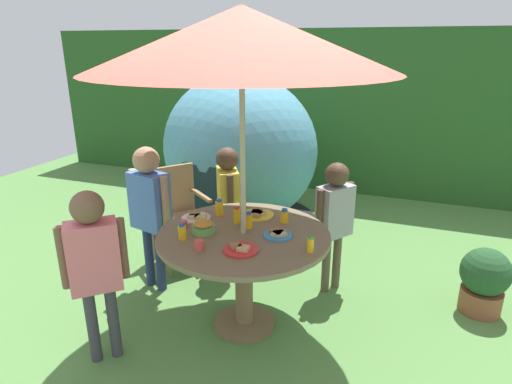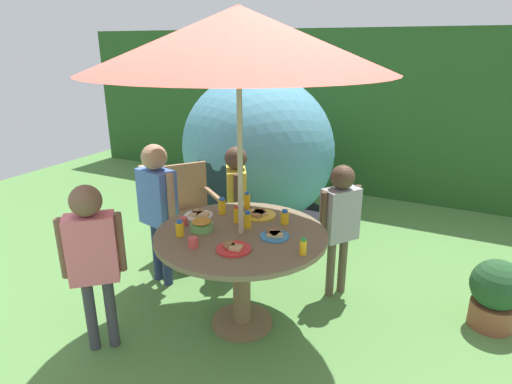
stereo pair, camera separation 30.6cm
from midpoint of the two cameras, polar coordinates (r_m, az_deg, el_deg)
name	(u,v)px [view 2 (the right image)]	position (r m, az deg, el deg)	size (l,w,h in m)	color
ground_plane	(242,324)	(3.39, 0.86, -17.20)	(10.00, 10.00, 0.02)	#548442
hedge_backdrop	(366,112)	(6.28, 15.71, 10.15)	(9.00, 0.70, 2.18)	#285623
garden_table	(241,252)	(3.07, 0.91, -7.99)	(1.21, 1.21, 0.75)	brown
patio_umbrella	(239,40)	(2.73, 1.08, 19.53)	(1.93, 1.93, 2.21)	#B7AD8C
wooden_chair	(188,207)	(4.15, -6.90, -1.98)	(0.63, 0.63, 0.91)	#93704C
dome_tent	(257,150)	(4.90, 1.88, 5.52)	(2.00, 2.00, 1.70)	teal
potted_plant	(496,293)	(3.72, 31.33, -11.40)	(0.37, 0.37, 0.53)	brown
child_in_grey_shirt	(340,214)	(3.50, 13.58, -2.95)	(0.30, 0.33, 1.12)	brown
child_in_yellow_shirt	(236,193)	(3.81, -0.33, -0.16)	(0.30, 0.35, 1.16)	#3F3F47
child_in_blue_shirt	(157,197)	(3.61, -10.61, -0.73)	(0.41, 0.25, 1.24)	navy
child_in_pink_shirt	(92,249)	(2.91, -18.12, -7.21)	(0.34, 0.33, 1.18)	#3F3F47
snack_bowl	(202,225)	(3.03, -4.34, -4.43)	(0.16, 0.16, 0.09)	#66B259
plate_near_left	(275,235)	(2.95, 5.47, -5.76)	(0.20, 0.20, 0.03)	#338CD8
plate_center_front	(259,214)	(3.29, 3.09, -2.98)	(0.25, 0.25, 0.03)	yellow
plate_front_edge	(233,248)	(2.76, 0.18, -7.54)	(0.22, 0.22, 0.03)	red
plate_mid_right	(199,215)	(3.28, -4.97, -3.07)	(0.22, 0.22, 0.03)	white
juice_bottle_near_right	(303,247)	(2.72, 9.52, -7.25)	(0.05, 0.05, 0.11)	yellow
juice_bottle_far_left	(237,215)	(3.14, 0.26, -3.07)	(0.05, 0.05, 0.13)	yellow
juice_bottle_far_right	(247,200)	(3.42, 1.36, -1.18)	(0.05, 0.05, 0.13)	yellow
juice_bottle_center_back	(248,220)	(3.06, 1.76, -3.78)	(0.05, 0.05, 0.12)	yellow
juice_bottle_mid_left	(285,217)	(3.15, 6.62, -3.40)	(0.06, 0.06, 0.11)	yellow
juice_bottle_back_edge	(222,206)	(3.30, -1.90, -1.96)	(0.06, 0.06, 0.13)	yellow
juice_bottle_spot_a	(180,229)	(2.95, -7.17, -4.90)	(0.06, 0.06, 0.11)	yellow
cup_near	(184,221)	(3.13, -6.80, -3.91)	(0.06, 0.06, 0.06)	#E04C47
cup_far	(193,242)	(2.80, -5.23, -6.72)	(0.06, 0.06, 0.07)	#E04C47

